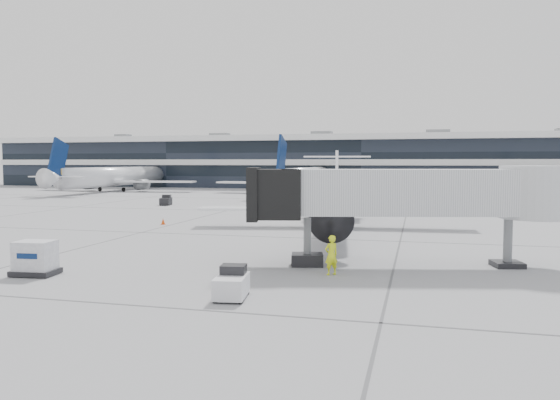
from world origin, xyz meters
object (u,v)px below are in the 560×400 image
(jet_bridge, at_px, (422,193))
(baggage_tug, at_px, (232,284))
(cargo_uld, at_px, (35,258))
(regional_jet, at_px, (335,201))
(ramp_worker, at_px, (331,255))

(jet_bridge, height_order, baggage_tug, jet_bridge)
(baggage_tug, height_order, cargo_uld, cargo_uld)
(regional_jet, bearing_deg, jet_bridge, -73.92)
(ramp_worker, xyz_separation_m, cargo_uld, (-14.10, -3.67, -0.15))
(jet_bridge, relative_size, cargo_uld, 7.64)
(jet_bridge, relative_size, baggage_tug, 7.57)
(ramp_worker, xyz_separation_m, baggage_tug, (-3.24, -5.55, -0.41))
(jet_bridge, relative_size, ramp_worker, 8.40)
(jet_bridge, height_order, cargo_uld, jet_bridge)
(cargo_uld, bearing_deg, ramp_worker, 8.82)
(jet_bridge, distance_m, baggage_tug, 12.16)
(regional_jet, height_order, ramp_worker, regional_jet)
(jet_bridge, distance_m, ramp_worker, 6.20)
(baggage_tug, xyz_separation_m, cargo_uld, (-10.86, 1.88, 0.25))
(jet_bridge, xyz_separation_m, cargo_uld, (-18.39, -7.07, -3.08))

